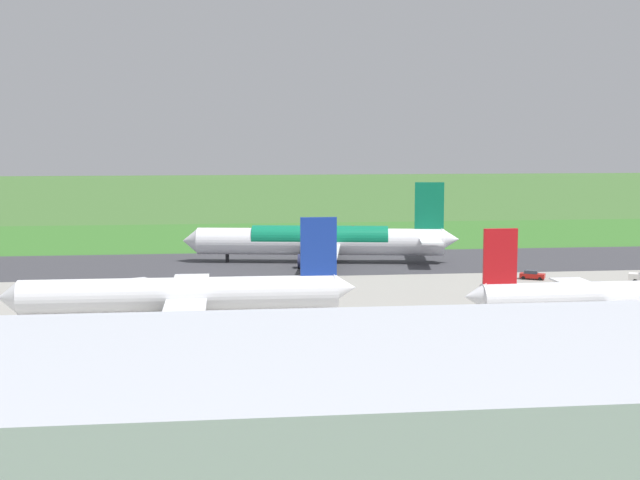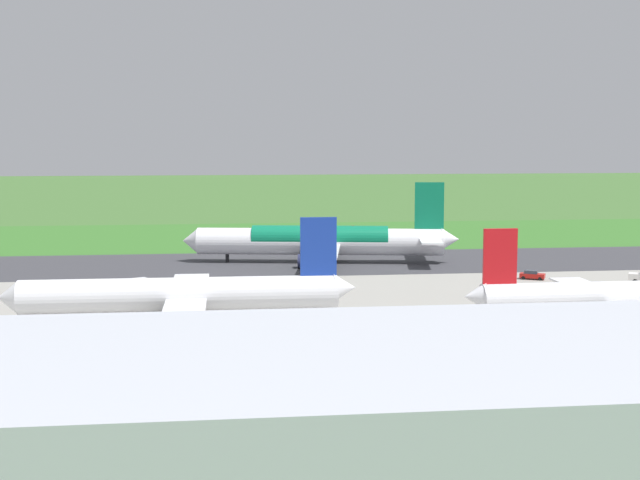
# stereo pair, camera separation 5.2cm
# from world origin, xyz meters

# --- Properties ---
(ground_plane) EXTENTS (800.00, 800.00, 0.00)m
(ground_plane) POSITION_xyz_m (0.00, 0.00, 0.00)
(ground_plane) COLOR #3D662D
(runway_asphalt) EXTENTS (600.00, 33.78, 0.06)m
(runway_asphalt) POSITION_xyz_m (0.00, 0.00, 0.03)
(runway_asphalt) COLOR #38383D
(runway_asphalt) RESTS_ON ground
(apron_concrete) EXTENTS (440.00, 110.00, 0.05)m
(apron_concrete) POSITION_xyz_m (0.00, 53.12, 0.03)
(apron_concrete) COLOR gray
(apron_concrete) RESTS_ON ground
(grass_verge_foreground) EXTENTS (600.00, 80.00, 0.04)m
(grass_verge_foreground) POSITION_xyz_m (0.00, -40.81, 0.02)
(grass_verge_foreground) COLOR #346B27
(grass_verge_foreground) RESTS_ON ground
(airliner_main) EXTENTS (53.96, 44.38, 15.88)m
(airliner_main) POSITION_xyz_m (-7.84, 0.06, 4.35)
(airliner_main) COLOR white
(airliner_main) RESTS_ON ground
(airliner_parked_near) EXTENTS (43.47, 35.46, 12.73)m
(airliner_parked_near) POSITION_xyz_m (-40.43, 60.19, 3.48)
(airliner_parked_near) COLOR white
(airliner_parked_near) RESTS_ON ground
(airliner_parked_mid) EXTENTS (47.29, 38.60, 13.83)m
(airliner_parked_mid) POSITION_xyz_m (17.54, 53.05, 3.78)
(airliner_parked_mid) COLOR white
(airliner_parked_mid) RESTS_ON ground
(terminal_building) EXTENTS (132.50, 24.15, 34.37)m
(terminal_building) POSITION_xyz_m (-2.08, 123.13, 6.63)
(terminal_building) COLOR #B2B7C1
(terminal_building) RESTS_ON ground
(service_car_followme) EXTENTS (4.55, 3.58, 1.62)m
(service_car_followme) POSITION_xyz_m (-41.30, 24.85, 0.84)
(service_car_followme) COLOR #B21914
(service_car_followme) RESTS_ON ground
(service_truck_fuel) EXTENTS (6.17, 4.74, 2.65)m
(service_truck_fuel) POSITION_xyz_m (24.65, 32.19, 1.40)
(service_truck_fuel) COLOR gray
(service_truck_fuel) RESTS_ON ground
(no_stopping_sign) EXTENTS (0.60, 0.10, 2.94)m
(no_stopping_sign) POSITION_xyz_m (-20.85, -42.68, 1.73)
(no_stopping_sign) COLOR slate
(no_stopping_sign) RESTS_ON ground
(traffic_cone_orange) EXTENTS (0.40, 0.40, 0.55)m
(traffic_cone_orange) POSITION_xyz_m (-14.89, -42.54, 0.28)
(traffic_cone_orange) COLOR orange
(traffic_cone_orange) RESTS_ON ground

